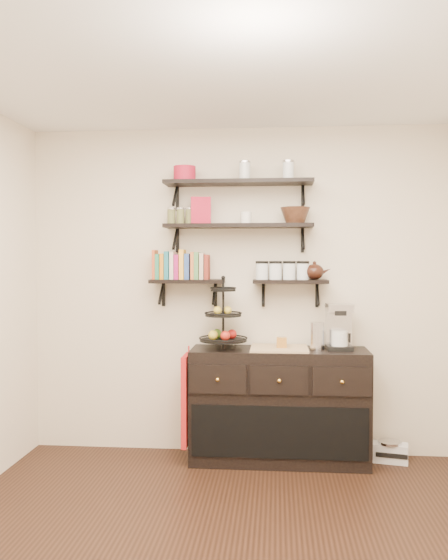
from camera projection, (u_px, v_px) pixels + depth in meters
floor at (219, 553)px, 3.25m from camera, size 3.50×3.50×0.00m
ceiling at (219, 56)px, 3.15m from camera, size 3.50×3.50×0.02m
back_wall at (239, 291)px, 4.94m from camera, size 3.50×0.02×2.70m
shelf_top at (239, 183)px, 4.78m from camera, size 1.20×0.27×0.23m
shelf_mid at (239, 226)px, 4.79m from camera, size 1.20×0.27×0.23m
shelf_low_left at (188, 282)px, 4.86m from camera, size 0.60×0.25×0.23m
shelf_low_right at (290, 282)px, 4.78m from camera, size 0.60×0.25×0.23m
cookbooks at (181, 265)px, 4.86m from camera, size 0.43×0.15×0.26m
glass_canisters at (282, 272)px, 4.79m from camera, size 0.43×0.10×0.13m
sideboard at (279, 405)px, 4.71m from camera, size 1.40×0.50×0.92m
fruit_stand at (224, 325)px, 4.73m from camera, size 0.38×0.38×0.56m
candle at (282, 342)px, 4.69m from camera, size 0.08×0.08×0.08m
coffee_maker at (339, 328)px, 4.67m from camera, size 0.21×0.20×0.37m
thermal_carafe at (317, 336)px, 4.64m from camera, size 0.11×0.11×0.22m
apron at (186, 399)px, 4.67m from camera, size 0.04×0.30×0.71m
radio at (390, 452)px, 4.71m from camera, size 0.30×0.22×0.17m
recipe_box at (201, 211)px, 4.81m from camera, size 0.17×0.09×0.22m
walnut_bowl at (295, 216)px, 4.75m from camera, size 0.24×0.24×0.13m
ramekins at (246, 218)px, 4.78m from camera, size 0.09×0.09×0.10m
teapot at (314, 270)px, 4.76m from camera, size 0.21×0.17×0.15m
red_pot at (185, 174)px, 4.81m from camera, size 0.18×0.18×0.12m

